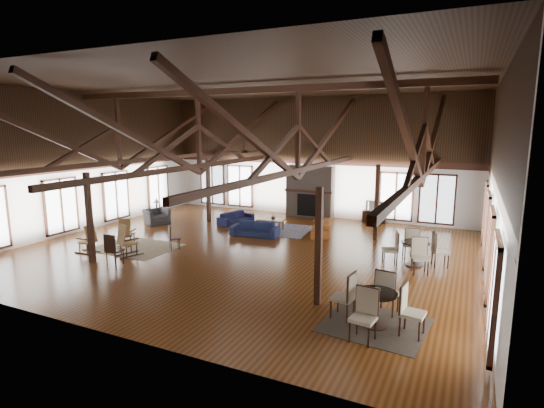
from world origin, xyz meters
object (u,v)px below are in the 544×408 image
at_px(armchair, 157,217).
at_px(cafe_table_near, 376,303).
at_px(tv_console, 374,217).
at_px(sofa_navy_front, 255,229).
at_px(sofa_navy_left, 236,218).
at_px(sofa_orange, 321,228).
at_px(coffee_table, 271,221).
at_px(cafe_table_far, 415,249).

xyz_separation_m(armchair, cafe_table_near, (11.56, -6.13, 0.22)).
relative_size(armchair, tv_console, 0.97).
bearing_deg(tv_console, sofa_navy_front, -129.90).
distance_m(sofa_navy_left, armchair, 3.73).
relative_size(sofa_navy_left, tv_console, 1.65).
bearing_deg(sofa_navy_left, armchair, 133.62).
bearing_deg(tv_console, sofa_orange, -115.58).
bearing_deg(sofa_orange, sofa_navy_front, -75.53).
height_order(sofa_orange, tv_console, sofa_orange).
height_order(armchair, cafe_table_near, cafe_table_near).
relative_size(sofa_orange, tv_console, 1.80).
bearing_deg(sofa_navy_front, tv_console, 42.67).
bearing_deg(coffee_table, armchair, -171.17).
bearing_deg(coffee_table, cafe_table_far, -25.84).
xyz_separation_m(armchair, cafe_table_far, (11.80, -1.21, 0.21)).
bearing_deg(sofa_navy_front, coffee_table, 77.69).
height_order(sofa_navy_left, armchair, armchair).
xyz_separation_m(cafe_table_near, tv_console, (-2.34, 10.85, -0.29)).
relative_size(cafe_table_near, tv_console, 2.01).
bearing_deg(sofa_navy_front, cafe_table_far, -17.56).
bearing_deg(cafe_table_far, tv_console, 113.52).
xyz_separation_m(coffee_table, tv_console, (3.86, 3.43, -0.13)).
relative_size(coffee_table, cafe_table_far, 0.57).
height_order(sofa_navy_front, armchair, armchair).
distance_m(sofa_navy_front, sofa_navy_left, 2.58).
height_order(sofa_navy_front, tv_console, sofa_navy_front).
relative_size(sofa_navy_left, sofa_orange, 0.92).
bearing_deg(tv_console, cafe_table_far, -66.48).
bearing_deg(cafe_table_far, sofa_navy_left, 161.17).
bearing_deg(cafe_table_near, cafe_table_far, 87.18).
bearing_deg(sofa_orange, coffee_table, -103.27).
relative_size(sofa_navy_front, armchair, 1.88).
bearing_deg(cafe_table_near, sofa_orange, 117.30).
bearing_deg(sofa_navy_left, tv_console, -46.03).
distance_m(cafe_table_near, tv_console, 11.11).
xyz_separation_m(sofa_orange, tv_console, (1.57, 3.28, -0.01)).
height_order(coffee_table, tv_console, tv_console).
xyz_separation_m(cafe_table_far, tv_console, (-2.58, 5.93, -0.28)).
bearing_deg(sofa_navy_left, sofa_navy_front, -115.09).
bearing_deg(armchair, sofa_orange, -52.68).
relative_size(sofa_navy_left, cafe_table_near, 0.82).
bearing_deg(cafe_table_far, sofa_navy_front, 169.88).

